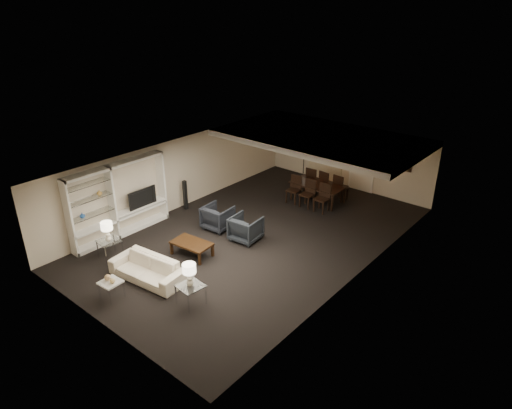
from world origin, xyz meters
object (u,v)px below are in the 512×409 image
object	(u,v)px
television	(140,197)
chair_nm	(307,194)
armchair_left	(218,217)
pendant_light	(327,153)
marble_table	(112,290)
side_table_left	(110,249)
table_lamp_right	(190,275)
side_table_right	(191,295)
table_lamp_left	(107,232)
vase_amber	(99,193)
floor_speaker	(185,195)
chair_fr	(341,187)
armchair_right	(246,228)
chair_nl	(293,190)
floor_lamp	(303,168)
vase_blue	(82,215)
coffee_table	(192,249)
chair_fm	(327,183)
chair_fl	(313,180)
sofa	(147,269)
dining_table	(317,193)
chair_nr	(322,198)

from	to	relation	value
television	chair_nm	xyz separation A→B (m)	(3.27, 4.67, -0.54)
armchair_left	chair_nm	xyz separation A→B (m)	(1.29, 3.21, 0.11)
pendant_light	chair_nm	distance (m)	1.59
pendant_light	marble_table	xyz separation A→B (m)	(-1.00, -8.27, -1.68)
side_table_left	table_lamp_right	world-z (taller)	table_lamp_right
table_lamp_right	side_table_right	bearing A→B (deg)	0.00
table_lamp_left	television	world-z (taller)	television
marble_table	vase_amber	size ratio (longest dim) A/B	2.99
side_table_right	floor_speaker	bearing A→B (deg)	139.23
vase_amber	chair_fr	size ratio (longest dim) A/B	0.16
marble_table	chair_fr	distance (m)	9.00
armchair_right	chair_fr	xyz separation A→B (m)	(0.69, 4.51, 0.11)
chair_nl	floor_lamp	bearing A→B (deg)	107.58
side_table_right	vase_blue	xyz separation A→B (m)	(-4.31, -0.18, 0.87)
armchair_right	chair_fr	bearing A→B (deg)	-104.77
table_lamp_left	chair_nm	world-z (taller)	table_lamp_left
chair_nl	side_table_right	bearing A→B (deg)	-81.67
coffee_table	floor_lamp	xyz separation A→B (m)	(-0.61, 6.54, 0.51)
vase_amber	chair_fm	xyz separation A→B (m)	(3.30, 7.35, -1.14)
marble_table	chair_nl	distance (m)	7.61
floor_lamp	table_lamp_left	bearing A→B (deg)	-97.63
floor_speaker	chair_nl	xyz separation A→B (m)	(2.59, 2.88, -0.03)
chair_fm	floor_speaker	bearing A→B (deg)	59.89
side_table_right	chair_fm	xyz separation A→B (m)	(-1.01, 7.81, 0.23)
television	chair_fl	world-z (taller)	television
armchair_right	chair_nm	world-z (taller)	chair_nm
sofa	chair_nl	distance (m)	6.51
pendant_light	vase_blue	xyz separation A→B (m)	(-3.61, -7.35, -0.78)
pendant_light	floor_lamp	distance (m)	2.23
coffee_table	chair_fm	size ratio (longest dim) A/B	1.15
sofa	dining_table	xyz separation A→B (m)	(0.69, 7.16, 0.03)
side_table_left	side_table_right	distance (m)	3.40
armchair_left	chair_fl	xyz separation A→B (m)	(0.69, 4.51, 0.11)
chair_nl	chair_fr	xyz separation A→B (m)	(1.20, 1.30, 0.00)
side_table_left	table_lamp_left	bearing A→B (deg)	0.00
table_lamp_right	chair_fr	world-z (taller)	table_lamp_right
armchair_right	chair_nl	xyz separation A→B (m)	(-0.51, 3.21, 0.11)
marble_table	chair_nr	xyz separation A→B (m)	(1.29, 7.61, 0.26)
sofa	chair_nr	xyz separation A→B (m)	(1.29, 6.51, 0.19)
chair_fl	side_table_left	bearing A→B (deg)	73.43
coffee_table	dining_table	xyz separation A→B (m)	(0.69, 5.56, 0.13)
television	floor_lamp	distance (m)	6.62
coffee_table	chair_nr	world-z (taller)	chair_nr
vase_blue	dining_table	bearing A→B (deg)	65.79
chair_fl	coffee_table	bearing A→B (deg)	85.52
side_table_left	vase_blue	size ratio (longest dim) A/B	3.54
side_table_right	marble_table	size ratio (longest dim) A/B	1.20
armchair_left	floor_lamp	bearing A→B (deg)	-94.84
chair_nl	chair_fm	world-z (taller)	same
chair_fl	dining_table	bearing A→B (deg)	129.04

